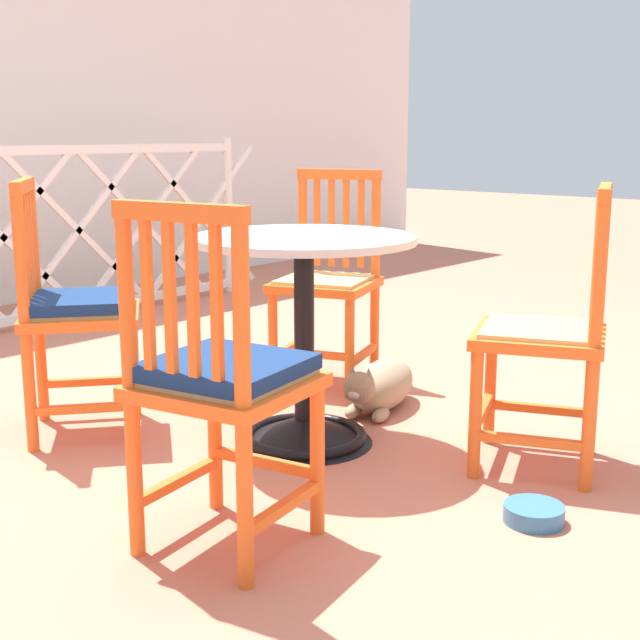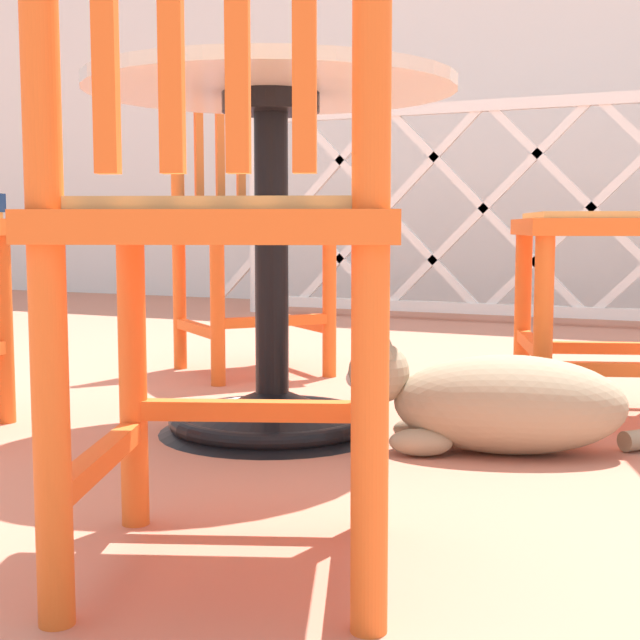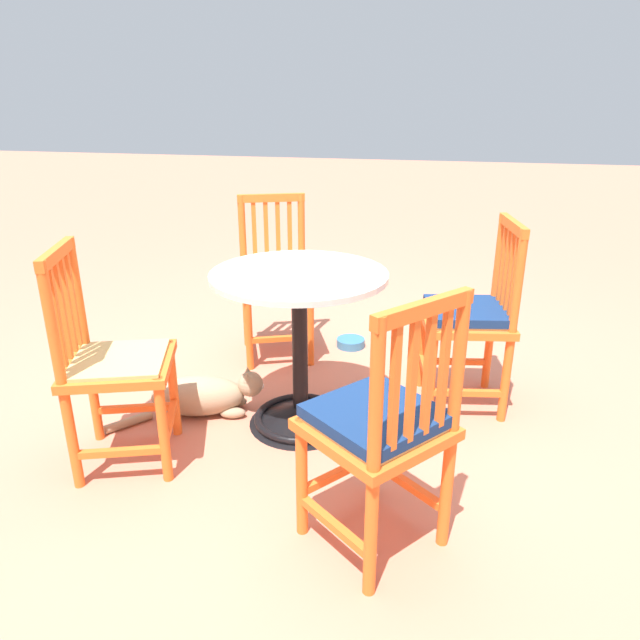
% 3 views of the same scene
% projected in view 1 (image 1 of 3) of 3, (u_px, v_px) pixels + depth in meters
% --- Properties ---
extents(ground_plane, '(24.00, 24.00, 0.00)m').
position_uv_depth(ground_plane, '(307.00, 444.00, 3.10)').
color(ground_plane, '#C6755B').
extents(lattice_fence_panel, '(3.78, 0.06, 1.03)m').
position_uv_depth(lattice_fence_panel, '(3.00, 237.00, 4.74)').
color(lattice_fence_panel, white).
rests_on(lattice_fence_panel, ground_plane).
extents(cafe_table, '(0.76, 0.76, 0.73)m').
position_uv_depth(cafe_table, '(304.00, 364.00, 3.06)').
color(cafe_table, black).
rests_on(cafe_table, ground_plane).
extents(orange_chair_tucked_in, '(0.56, 0.56, 0.91)m').
position_uv_depth(orange_chair_tucked_in, '(75.00, 312.00, 3.14)').
color(orange_chair_tucked_in, orange).
rests_on(orange_chair_tucked_in, ground_plane).
extents(orange_chair_by_planter, '(0.47, 0.47, 0.91)m').
position_uv_depth(orange_chair_by_planter, '(221.00, 383.00, 2.25)').
color(orange_chair_by_planter, orange).
rests_on(orange_chair_by_planter, ground_plane).
extents(orange_chair_at_corner, '(0.52, 0.52, 0.91)m').
position_uv_depth(orange_chair_at_corner, '(549.00, 337.00, 2.81)').
color(orange_chair_at_corner, orange).
rests_on(orange_chair_at_corner, ground_plane).
extents(orange_chair_near_fence, '(0.51, 0.51, 0.91)m').
position_uv_depth(orange_chair_near_fence, '(327.00, 284.00, 3.79)').
color(orange_chair_near_fence, orange).
rests_on(orange_chair_near_fence, ground_plane).
extents(tabby_cat, '(0.66, 0.44, 0.23)m').
position_uv_depth(tabby_cat, '(379.00, 387.00, 3.46)').
color(tabby_cat, '#9E896B').
rests_on(tabby_cat, ground_plane).
extents(pet_water_bowl, '(0.17, 0.17, 0.05)m').
position_uv_depth(pet_water_bowl, '(534.00, 514.00, 2.48)').
color(pet_water_bowl, teal).
rests_on(pet_water_bowl, ground_plane).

